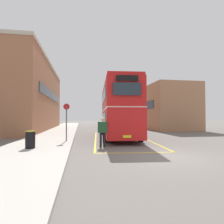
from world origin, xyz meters
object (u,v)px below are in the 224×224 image
litter_bin (30,140)px  pedestrian_boarding (103,130)px  double_decker_bus (118,109)px  bus_stop_sign (66,118)px  single_deck_bus (118,118)px

litter_bin → pedestrian_boarding: bearing=8.4°
litter_bin → double_decker_bus: bearing=44.1°
pedestrian_boarding → litter_bin: size_ratio=1.92×
bus_stop_sign → pedestrian_boarding: bearing=-44.8°
single_deck_bus → litter_bin: bearing=-110.8°
double_decker_bus → pedestrian_boarding: bearing=-110.8°
double_decker_bus → single_deck_bus: bearing=79.1°
pedestrian_boarding → litter_bin: pedestrian_boarding is taller
single_deck_bus → litter_bin: (-9.94, -26.14, -1.02)m
single_deck_bus → litter_bin: single_deck_bus is taller
double_decker_bus → litter_bin: size_ratio=11.39×
double_decker_bus → single_deck_bus: (3.92, 20.31, -0.88)m
single_deck_bus → litter_bin: size_ratio=9.32×
pedestrian_boarding → bus_stop_sign: bearing=135.2°
litter_bin → bus_stop_sign: bearing=59.4°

